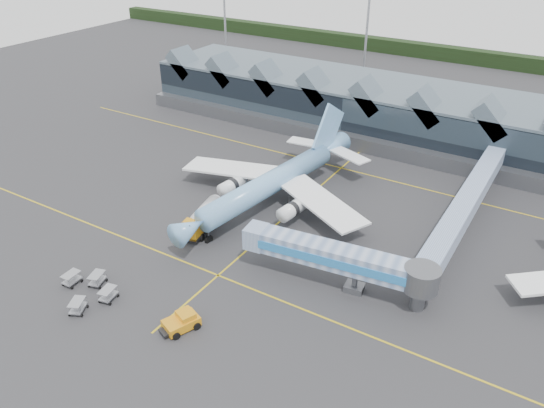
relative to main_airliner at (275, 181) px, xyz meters
The scene contains 10 objects.
ground 12.77m from the main_airliner, 72.34° to the right, with size 260.00×260.00×0.00m, color #29282B.
taxi_stripes 5.47m from the main_airliner, 23.96° to the right, with size 120.00×60.00×0.01m.
tree_line_far 98.44m from the main_airliner, 87.84° to the left, with size 260.00×4.00×4.00m, color black.
terminal 35.75m from the main_airliner, 92.18° to the left, with size 90.00×22.25×12.52m.
light_masts 57.49m from the main_airliner, 64.22° to the left, with size 132.40×42.56×22.45m.
main_airliner is the anchor object (origin of this frame).
jet_bridge 22.87m from the main_airliner, 36.43° to the right, with size 23.76×6.09×5.67m.
fuel_truck 12.66m from the main_airliner, 112.15° to the right, with size 4.24×9.79×3.26m.
pushback_tug 29.96m from the main_airliner, 78.48° to the right, with size 3.77×4.68×1.88m.
baggage_carts 31.55m from the main_airliner, 102.99° to the right, with size 7.65×7.17×1.52m.
Camera 1 is at (33.50, -49.56, 40.62)m, focal length 35.00 mm.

